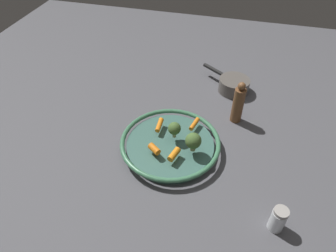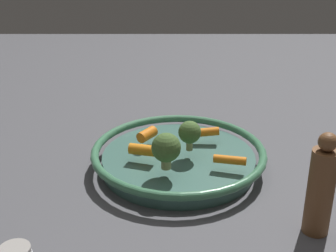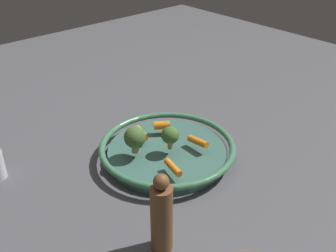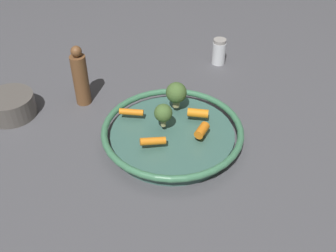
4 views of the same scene
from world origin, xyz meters
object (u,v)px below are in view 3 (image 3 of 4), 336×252
broccoli_floret_large (135,138)px  baby_carrot_left (173,167)px  baby_carrot_back (162,125)px  broccoli_floret_edge (170,135)px  baby_carrot_near_rim (141,133)px  serving_bowl (167,151)px  baby_carrot_right (198,142)px  pepper_mill (162,216)px

broccoli_floret_large → baby_carrot_left: bearing=8.3°
baby_carrot_back → broccoli_floret_edge: bearing=-29.2°
baby_carrot_near_rim → baby_carrot_left: bearing=-12.3°
serving_bowl → broccoli_floret_edge: (0.02, -0.01, 0.06)m
baby_carrot_near_rim → broccoli_floret_large: 0.07m
serving_bowl → baby_carrot_left: size_ratio=5.78×
baby_carrot_left → baby_carrot_back: (-0.15, 0.10, 0.00)m
baby_carrot_right → pepper_mill: 0.29m
baby_carrot_near_rim → broccoli_floret_edge: (0.09, 0.02, 0.03)m
baby_carrot_back → broccoli_floret_large: broccoli_floret_large is taller
baby_carrot_back → broccoli_floret_large: bearing=-72.0°
baby_carrot_back → serving_bowl: bearing=-31.0°
baby_carrot_right → baby_carrot_near_rim: baby_carrot_near_rim is taller
serving_bowl → baby_carrot_back: (-0.06, 0.04, 0.03)m
pepper_mill → baby_carrot_left: bearing=130.9°
serving_bowl → baby_carrot_back: bearing=149.0°
baby_carrot_left → broccoli_floret_large: broccoli_floret_large is taller
baby_carrot_right → baby_carrot_left: bearing=-72.5°
baby_carrot_left → broccoli_floret_large: size_ratio=0.88×
pepper_mill → baby_carrot_right: bearing=121.6°
broccoli_floret_edge → pepper_mill: 0.27m
baby_carrot_right → baby_carrot_near_rim: 0.14m
baby_carrot_left → baby_carrot_right: size_ratio=1.02×
broccoli_floret_large → baby_carrot_near_rim: bearing=130.7°
baby_carrot_near_rim → pepper_mill: bearing=-31.8°
baby_carrot_back → pepper_mill: 0.36m
serving_bowl → baby_carrot_right: size_ratio=5.90×
broccoli_floret_edge → baby_carrot_back: bearing=150.8°
baby_carrot_right → broccoli_floret_edge: bearing=-118.6°
serving_bowl → baby_carrot_left: 0.11m
baby_carrot_left → baby_carrot_near_rim: (-0.16, 0.03, 0.00)m
pepper_mill → serving_bowl: bearing=136.1°
baby_carrot_right → pepper_mill: bearing=-58.4°
baby_carrot_right → broccoli_floret_edge: broccoli_floret_edge is taller
pepper_mill → baby_carrot_back: bearing=138.7°
baby_carrot_back → broccoli_floret_edge: broccoli_floret_edge is taller
serving_bowl → baby_carrot_back: size_ratio=8.15×
baby_carrot_back → baby_carrot_right: size_ratio=0.72×
broccoli_floret_edge → baby_carrot_left: bearing=-38.1°
serving_bowl → broccoli_floret_edge: bearing=-23.6°
baby_carrot_left → pepper_mill: (0.12, -0.14, 0.03)m
baby_carrot_back → baby_carrot_near_rim: bearing=-95.0°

